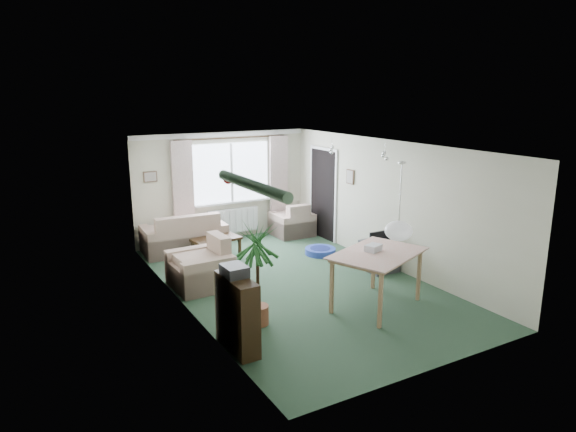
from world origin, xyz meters
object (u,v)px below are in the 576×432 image
armchair_left (200,262)px  dining_table (377,280)px  bookshelf (237,314)px  tv_cube (379,256)px  houseplant (258,274)px  armchair_corner (292,219)px  coffee_table (217,248)px  pet_bed (320,251)px  sofa (184,232)px

armchair_left → dining_table: size_ratio=0.71×
armchair_left → bookshelf: 2.35m
armchair_left → tv_cube: armchair_left is taller
houseplant → dining_table: bearing=-10.4°
armchair_corner → bookshelf: bookshelf is taller
tv_cube → dining_table: bearing=-130.4°
coffee_table → pet_bed: (1.95, -0.81, -0.15)m
sofa → armchair_corner: (2.58, -0.02, -0.03)m
coffee_table → dining_table: 3.68m
armchair_corner → houseplant: houseplant is taller
houseplant → armchair_left: bearing=96.9°
coffee_table → pet_bed: bearing=-22.6°
bookshelf → sofa: bearing=78.9°
houseplant → pet_bed: size_ratio=2.41×
sofa → armchair_left: bearing=81.2°
coffee_table → pet_bed: 2.12m
bookshelf → tv_cube: 3.84m
coffee_table → bookshelf: 3.82m
houseplant → sofa: bearing=87.3°
armchair_corner → bookshelf: (-3.32, -4.35, 0.11)m
armchair_left → tv_cube: 3.31m
armchair_corner → sofa: bearing=0.5°
armchair_corner → coffee_table: 2.28m
coffee_table → dining_table: bearing=-69.7°
sofa → bookshelf: bookshelf is taller
pet_bed → coffee_table: bearing=157.4°
tv_cube → coffee_table: bearing=138.2°
sofa → houseplant: houseplant is taller
coffee_table → dining_table: dining_table is taller
sofa → tv_cube: size_ratio=2.78×
pet_bed → houseplant: bearing=-138.1°
houseplant → pet_bed: 3.50m
armchair_corner → tv_cube: size_ratio=1.43×
dining_table → pet_bed: 2.74m
bookshelf → houseplant: (0.56, 0.53, 0.26)m
tv_cube → pet_bed: tv_cube is taller
coffee_table → bookshelf: size_ratio=0.95×
bookshelf → tv_cube: bookshelf is taller
sofa → armchair_left: size_ratio=1.72×
bookshelf → armchair_left: bearing=80.2°
sofa → bookshelf: 4.44m
armchair_corner → armchair_left: size_ratio=0.88×
dining_table → armchair_corner: bearing=78.0°
sofa → tv_cube: sofa is taller
armchair_left → coffee_table: armchair_left is taller
bookshelf → pet_bed: (3.11, 2.82, -0.43)m
armchair_corner → pet_bed: bearing=83.4°
armchair_corner → tv_cube: (0.22, -2.87, -0.11)m
armchair_left → pet_bed: bearing=98.1°
armchair_corner → coffee_table: bearing=19.6°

